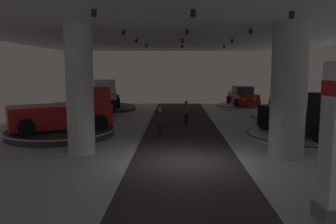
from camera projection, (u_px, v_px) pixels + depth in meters
name	position (u px, v px, depth m)	size (l,w,h in m)	color
ground	(185.00, 162.00, 13.14)	(24.00, 44.00, 0.06)	silver
ceiling_with_spotlights	(186.00, 18.00, 12.41)	(24.00, 44.00, 0.39)	silver
column_right	(288.00, 91.00, 13.61)	(1.43, 1.43, 5.50)	#ADADB2
column_left	(80.00, 90.00, 14.15)	(1.16, 1.16, 5.50)	silver
display_platform_far_right	(287.00, 118.00, 23.75)	(5.14, 5.14, 0.32)	#B7B7BC
display_car_far_right	(288.00, 105.00, 23.66)	(2.43, 4.33, 1.71)	#B77519
display_platform_far_left	(87.00, 117.00, 24.30)	(4.51, 4.51, 0.24)	silver
display_car_far_left	(87.00, 105.00, 24.20)	(4.09, 4.37, 1.71)	black
display_platform_mid_right	(306.00, 136.00, 17.64)	(6.11, 6.11, 0.22)	silver
pickup_truck_mid_right	(312.00, 117.00, 17.21)	(4.40, 5.68, 2.30)	black
display_platform_deep_left	(105.00, 108.00, 29.71)	(5.68, 5.68, 0.35)	#333338
pickup_truck_deep_left	(105.00, 95.00, 29.88)	(3.43, 5.60, 2.30)	silver
display_platform_mid_left	(61.00, 132.00, 18.23)	(5.92, 5.92, 0.37)	#333338
pickup_truck_mid_left	(66.00, 112.00, 18.24)	(5.64, 4.57, 2.30)	red
display_platform_deep_right	(242.00, 107.00, 30.41)	(4.91, 4.91, 0.37)	silver
display_car_deep_right	(243.00, 96.00, 30.32)	(2.48, 4.34, 1.71)	maroon
visitor_walking_near	(160.00, 120.00, 17.89)	(0.32, 0.32, 1.59)	black
visitor_walking_far	(186.00, 111.00, 21.81)	(0.32, 0.32, 1.59)	black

